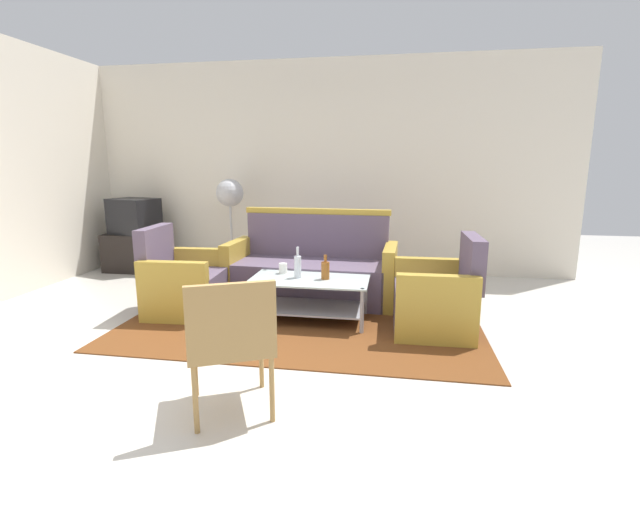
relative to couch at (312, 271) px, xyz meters
The scene contains 14 objects.
ground_plane 1.66m from the couch, 92.60° to the right, with size 14.00×14.00×0.00m, color beige.
wall_back 1.80m from the couch, 92.94° to the left, with size 6.52×0.12×2.80m.
rug 0.74m from the couch, 86.20° to the right, with size 3.25×2.12×0.01m, color brown.
couch is the anchor object (origin of this frame).
armchair_left 1.34m from the couch, 151.11° to the right, with size 0.74×0.80×0.85m.
armchair_right 1.47m from the couch, 31.07° to the right, with size 0.71×0.77×0.85m.
coffee_table 0.69m from the couch, 81.23° to the right, with size 1.10×0.60×0.40m.
bottle_clear 0.70m from the couch, 90.92° to the right, with size 0.07×0.07×0.29m.
bottle_brown 0.74m from the couch, 69.55° to the right, with size 0.08×0.08×0.23m.
cup 0.58m from the couch, 109.62° to the right, with size 0.08×0.08×0.10m, color silver.
tv_stand 2.80m from the couch, 160.67° to the left, with size 0.80×0.50×0.52m, color black.
television 2.84m from the couch, 160.62° to the left, with size 0.70×0.59×0.48m.
pedestal_fan 1.75m from the couch, 142.59° to the left, with size 0.36×0.36×1.27m.
wicker_chair 2.37m from the couch, 90.69° to the right, with size 0.64×0.64×0.84m.
Camera 1 is at (0.94, -3.00, 1.45)m, focal length 24.99 mm.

